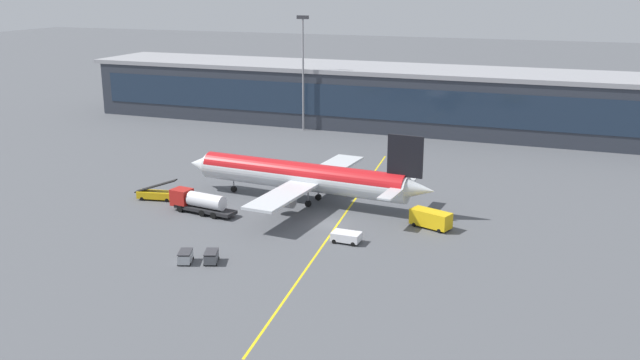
% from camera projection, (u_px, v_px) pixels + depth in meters
% --- Properties ---
extents(ground_plane, '(700.00, 700.00, 0.00)m').
position_uv_depth(ground_plane, '(330.00, 224.00, 99.71)').
color(ground_plane, '#515459').
extents(apron_lead_in_line, '(8.92, 79.57, 0.01)m').
position_uv_depth(apron_lead_in_line, '(340.00, 220.00, 101.20)').
color(apron_lead_in_line, yellow).
rests_on(apron_lead_in_line, ground_plane).
extents(terminal_building, '(191.92, 22.10, 14.06)m').
position_uv_depth(terminal_building, '(473.00, 102.00, 159.19)').
color(terminal_building, '#2D333D').
rests_on(terminal_building, ground_plane).
extents(main_airliner, '(42.42, 33.50, 12.27)m').
position_uv_depth(main_airliner, '(303.00, 176.00, 108.55)').
color(main_airliner, silver).
rests_on(main_airliner, ground_plane).
extents(fuel_tanker, '(11.05, 4.03, 3.25)m').
position_uv_depth(fuel_tanker, '(199.00, 202.00, 104.14)').
color(fuel_tanker, '#232326').
rests_on(fuel_tanker, ground_plane).
extents(pushback_tug, '(3.85, 2.39, 1.40)m').
position_uv_depth(pushback_tug, '(346.00, 236.00, 92.52)').
color(pushback_tug, white).
rests_on(pushback_tug, ground_plane).
extents(lavatory_truck, '(6.23, 4.10, 2.50)m').
position_uv_depth(lavatory_truck, '(432.00, 218.00, 97.73)').
color(lavatory_truck, yellow).
rests_on(lavatory_truck, ground_plane).
extents(belt_loader, '(7.02, 2.97, 3.49)m').
position_uv_depth(belt_loader, '(156.00, 194.00, 110.57)').
color(belt_loader, yellow).
rests_on(belt_loader, ground_plane).
extents(baggage_cart_0, '(2.37, 3.02, 1.48)m').
position_uv_depth(baggage_cart_0, '(185.00, 257.00, 85.84)').
color(baggage_cart_0, '#B2B7BC').
rests_on(baggage_cart_0, ground_plane).
extents(baggage_cart_1, '(2.37, 3.02, 1.48)m').
position_uv_depth(baggage_cart_1, '(211.00, 257.00, 85.83)').
color(baggage_cart_1, '#595B60').
rests_on(baggage_cart_1, ground_plane).
extents(apron_light_mast_0, '(2.80, 0.50, 26.18)m').
position_uv_depth(apron_light_mast_0, '(303.00, 65.00, 158.81)').
color(apron_light_mast_0, gray).
rests_on(apron_light_mast_0, ground_plane).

